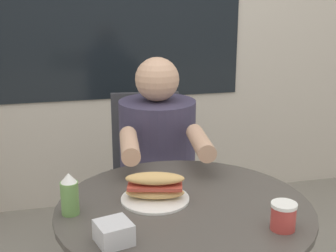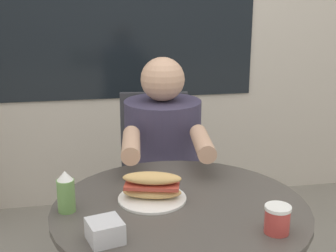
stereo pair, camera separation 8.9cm
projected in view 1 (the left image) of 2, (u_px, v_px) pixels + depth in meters
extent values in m
cylinder|color=#47423D|center=(184.00, 209.00, 1.48)|extent=(0.81, 0.81, 0.02)
cube|color=#333338|center=(148.00, 184.00, 2.35)|extent=(0.42, 0.42, 0.02)
cube|color=#333338|center=(145.00, 132.00, 2.45)|extent=(0.35, 0.07, 0.42)
cylinder|color=#333338|center=(185.00, 238.00, 2.28)|extent=(0.03, 0.03, 0.43)
cylinder|color=#333338|center=(117.00, 242.00, 2.24)|extent=(0.03, 0.03, 0.43)
cylinder|color=#333338|center=(176.00, 208.00, 2.59)|extent=(0.03, 0.03, 0.43)
cylinder|color=#333338|center=(116.00, 211.00, 2.55)|extent=(0.03, 0.03, 0.43)
cube|color=#38334C|center=(160.00, 251.00, 2.15)|extent=(0.37, 0.45, 0.45)
cylinder|color=#38334C|center=(158.00, 152.00, 2.08)|extent=(0.34, 0.34, 0.47)
sphere|color=tan|center=(157.00, 79.00, 1.98)|extent=(0.19, 0.19, 0.19)
cylinder|color=tan|center=(200.00, 142.00, 1.77)|extent=(0.10, 0.27, 0.07)
cylinder|color=tan|center=(129.00, 145.00, 1.73)|extent=(0.10, 0.27, 0.07)
cylinder|color=white|center=(155.00, 199.00, 1.51)|extent=(0.22, 0.22, 0.01)
ellipsoid|color=tan|center=(155.00, 192.00, 1.51)|extent=(0.20, 0.12, 0.04)
cube|color=#B74233|center=(155.00, 185.00, 1.50)|extent=(0.19, 0.12, 0.01)
ellipsoid|color=tan|center=(155.00, 178.00, 1.49)|extent=(0.20, 0.12, 0.04)
cylinder|color=#B73D38|center=(283.00, 218.00, 1.32)|extent=(0.07, 0.07, 0.07)
cylinder|color=white|center=(284.00, 205.00, 1.31)|extent=(0.07, 0.07, 0.01)
cube|color=silver|center=(114.00, 233.00, 1.25)|extent=(0.11, 0.11, 0.06)
cylinder|color=#66934C|center=(70.00, 198.00, 1.41)|extent=(0.05, 0.05, 0.10)
cone|color=white|center=(69.00, 178.00, 1.39)|extent=(0.05, 0.05, 0.03)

